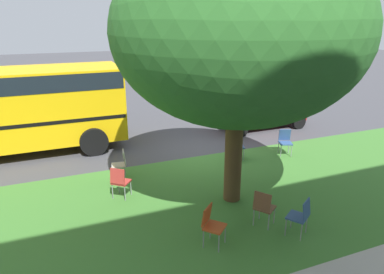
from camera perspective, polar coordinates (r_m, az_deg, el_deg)
ground at (r=12.37m, az=1.89°, el=-2.64°), size 80.00×80.00×0.00m
grass_verge at (r=9.80m, az=9.57°, el=-8.98°), size 48.00×6.00×0.01m
street_tree at (r=8.33m, az=7.51°, el=16.37°), size 5.77×5.77×6.34m
chair_0 at (r=12.51m, az=14.84°, el=-0.50°), size 0.54×0.54×0.88m
chair_1 at (r=9.39m, az=-11.61°, el=-6.87°), size 0.58×0.59×0.88m
chair_2 at (r=8.08m, az=17.21°, el=-11.91°), size 0.58×0.58×0.88m
chair_3 at (r=8.21m, az=11.52°, el=-10.86°), size 0.58×0.58×0.88m
chair_4 at (r=11.87m, az=7.34°, el=-1.05°), size 0.52×0.53×0.88m
chair_5 at (r=10.47m, az=-11.43°, el=-4.08°), size 0.49×0.49×0.88m
chair_6 at (r=7.47m, az=3.17°, el=-13.70°), size 0.59×0.59×0.88m
parked_car at (r=15.40m, az=11.09°, el=4.65°), size 3.70×1.92×1.65m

